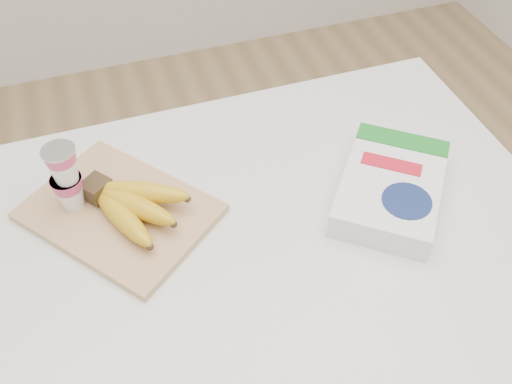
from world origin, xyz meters
TOP-DOWN VIEW (x-y plane):
  - room at (0.00, 0.00)m, footprint 4.00×4.00m
  - table at (0.00, 0.00)m, footprint 1.22×0.82m
  - cutting_board at (-0.18, 0.13)m, footprint 0.39×0.41m
  - bananas at (-0.16, 0.11)m, footprint 0.20×0.21m
  - yogurt_stack at (-0.26, 0.17)m, footprint 0.06×0.06m
  - cereal_box at (0.31, 0.01)m, footprint 0.30×0.32m

SIDE VIEW (x-z plane):
  - table at x=0.00m, z-range 0.00..0.92m
  - cutting_board at x=-0.18m, z-range 0.92..0.93m
  - cereal_box at x=0.31m, z-range 0.92..0.98m
  - bananas at x=-0.16m, z-range 0.93..0.99m
  - yogurt_stack at x=-0.26m, z-range 0.94..1.08m
  - room at x=0.00m, z-range -0.65..3.35m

